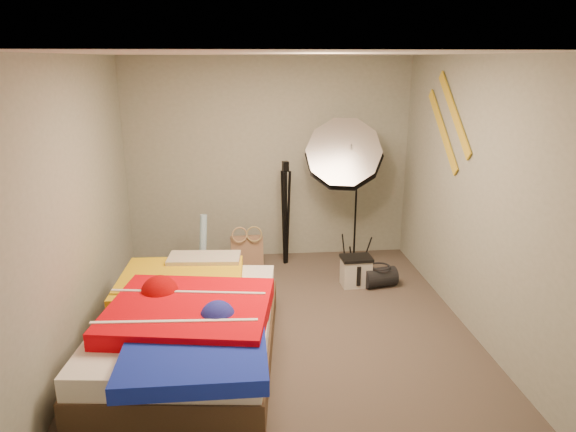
{
  "coord_description": "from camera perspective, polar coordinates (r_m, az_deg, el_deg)",
  "views": [
    {
      "loc": [
        -0.38,
        -4.29,
        2.46
      ],
      "look_at": [
        0.1,
        0.6,
        0.95
      ],
      "focal_mm": 32.0,
      "sensor_mm": 36.0,
      "label": 1
    }
  ],
  "objects": [
    {
      "name": "floor",
      "position": [
        4.96,
        -0.49,
        -12.65
      ],
      "size": [
        4.0,
        4.0,
        0.0
      ],
      "primitive_type": "plane",
      "color": "#50433B",
      "rests_on": "ground"
    },
    {
      "name": "ceiling",
      "position": [
        4.31,
        -0.58,
        17.61
      ],
      "size": [
        4.0,
        4.0,
        0.0
      ],
      "primitive_type": "plane",
      "rotation": [
        3.14,
        0.0,
        0.0
      ],
      "color": "silver",
      "rests_on": "wall_back"
    },
    {
      "name": "wall_back",
      "position": [
        6.42,
        -2.11,
        6.21
      ],
      "size": [
        3.5,
        0.0,
        3.5
      ],
      "primitive_type": "plane",
      "rotation": [
        1.57,
        0.0,
        0.0
      ],
      "color": "#979B8D",
      "rests_on": "floor"
    },
    {
      "name": "wall_front",
      "position": [
        2.62,
        3.4,
        -10.53
      ],
      "size": [
        3.5,
        0.0,
        3.5
      ],
      "primitive_type": "plane",
      "rotation": [
        -1.57,
        0.0,
        0.0
      ],
      "color": "#979B8D",
      "rests_on": "floor"
    },
    {
      "name": "wall_left",
      "position": [
        4.66,
        -22.48,
        0.71
      ],
      "size": [
        0.0,
        4.0,
        4.0
      ],
      "primitive_type": "plane",
      "rotation": [
        1.57,
        0.0,
        1.57
      ],
      "color": "#979B8D",
      "rests_on": "floor"
    },
    {
      "name": "wall_right",
      "position": [
        4.94,
        20.15,
        1.83
      ],
      "size": [
        0.0,
        4.0,
        4.0
      ],
      "primitive_type": "plane",
      "rotation": [
        1.57,
        0.0,
        -1.57
      ],
      "color": "#979B8D",
      "rests_on": "floor"
    },
    {
      "name": "tote_bag",
      "position": [
        6.31,
        -4.58,
        -3.99
      ],
      "size": [
        0.4,
        0.19,
        0.4
      ],
      "primitive_type": "cube",
      "rotation": [
        -0.14,
        0.0,
        0.06
      ],
      "color": "tan",
      "rests_on": "floor"
    },
    {
      "name": "wrapping_roll",
      "position": [
        6.11,
        -9.43,
        -3.23
      ],
      "size": [
        0.15,
        0.22,
        0.73
      ],
      "primitive_type": "cylinder",
      "rotation": [
        -0.17,
        0.0,
        -0.34
      ],
      "color": "#55AADF",
      "rests_on": "floor"
    },
    {
      "name": "camera_case",
      "position": [
        5.86,
        7.55,
        -6.2
      ],
      "size": [
        0.33,
        0.24,
        0.32
      ],
      "primitive_type": "cube",
      "rotation": [
        0.0,
        0.0,
        0.05
      ],
      "color": "beige",
      "rests_on": "floor"
    },
    {
      "name": "duffel_bag",
      "position": [
        5.89,
        10.17,
        -6.7
      ],
      "size": [
        0.39,
        0.28,
        0.22
      ],
      "primitive_type": "cylinder",
      "rotation": [
        0.0,
        1.57,
        0.18
      ],
      "color": "black",
      "rests_on": "floor"
    },
    {
      "name": "wall_stripe_upper",
      "position": [
        5.35,
        17.99,
        10.8
      ],
      "size": [
        0.02,
        0.91,
        0.78
      ],
      "primitive_type": "cube",
      "rotation": [
        0.7,
        0.0,
        0.0
      ],
      "color": "gold",
      "rests_on": "wall_right"
    },
    {
      "name": "wall_stripe_lower",
      "position": [
        5.6,
        16.8,
        9.09
      ],
      "size": [
        0.02,
        0.91,
        0.78
      ],
      "primitive_type": "cube",
      "rotation": [
        0.7,
        0.0,
        0.0
      ],
      "color": "gold",
      "rests_on": "wall_right"
    },
    {
      "name": "bed",
      "position": [
        4.51,
        -10.94,
        -11.91
      ],
      "size": [
        1.62,
        2.25,
        0.59
      ],
      "color": "#4D3826",
      "rests_on": "floor"
    },
    {
      "name": "photo_umbrella",
      "position": [
        6.04,
        6.24,
        6.63
      ],
      "size": [
        1.21,
        0.95,
        1.91
      ],
      "color": "black",
      "rests_on": "floor"
    },
    {
      "name": "camera_tripod",
      "position": [
        6.23,
        -0.28,
        1.1
      ],
      "size": [
        0.08,
        0.08,
        1.3
      ],
      "color": "black",
      "rests_on": "floor"
    }
  ]
}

